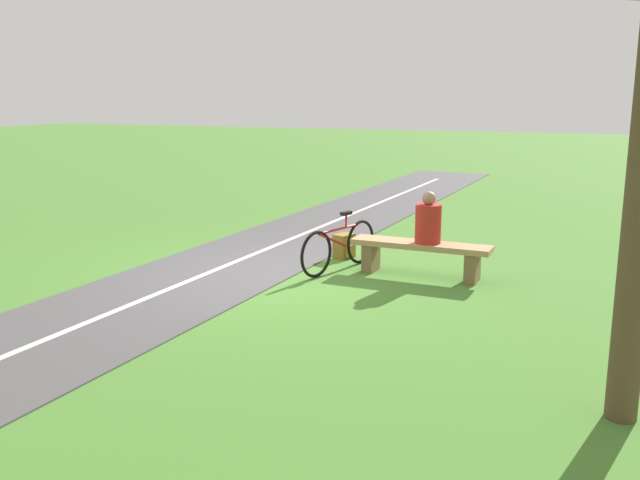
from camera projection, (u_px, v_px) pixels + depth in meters
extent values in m
plane|color=#477A2D|center=(276.00, 274.00, 9.85)|extent=(80.00, 80.00, 0.00)
cube|color=#A88456|center=(421.00, 245.00, 9.67)|extent=(1.99, 0.50, 0.08)
cube|color=brown|center=(472.00, 267.00, 9.42)|extent=(0.17, 0.39, 0.41)
cube|color=brown|center=(371.00, 257.00, 10.02)|extent=(0.17, 0.39, 0.41)
cylinder|color=#B2231E|center=(428.00, 224.00, 9.56)|extent=(0.38, 0.38, 0.55)
sphere|color=#9E755B|center=(429.00, 198.00, 9.49)|extent=(0.19, 0.19, 0.19)
torus|color=black|center=(316.00, 254.00, 9.63)|extent=(0.24, 0.65, 0.67)
torus|color=black|center=(361.00, 242.00, 10.44)|extent=(0.24, 0.65, 0.67)
cylinder|color=red|center=(339.00, 229.00, 9.98)|extent=(0.30, 0.88, 0.04)
cylinder|color=red|center=(333.00, 240.00, 9.89)|extent=(0.22, 0.64, 0.32)
cylinder|color=red|center=(346.00, 221.00, 10.08)|extent=(0.03, 0.03, 0.20)
cube|color=black|center=(346.00, 213.00, 10.06)|extent=(0.13, 0.21, 0.05)
cube|color=olive|center=(344.00, 246.00, 10.83)|extent=(0.30, 0.37, 0.38)
cube|color=#A57A2A|center=(351.00, 251.00, 10.76)|extent=(0.10, 0.23, 0.17)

